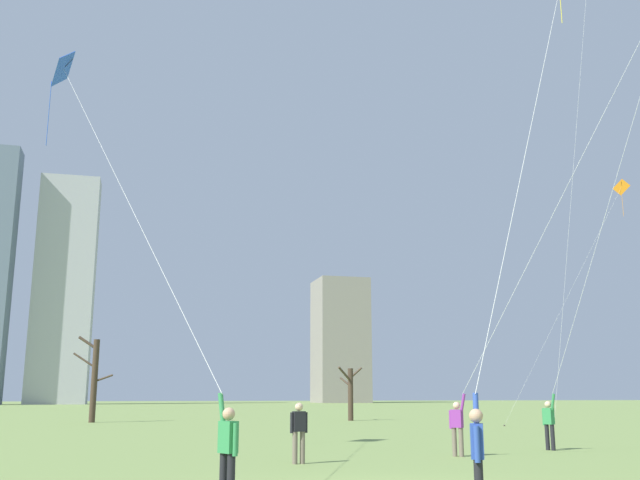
% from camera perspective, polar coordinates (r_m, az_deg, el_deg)
% --- Properties ---
extents(kite_flyer_far_back_yellow, '(6.91, 5.79, 14.91)m').
position_cam_1_polar(kite_flyer_far_back_yellow, '(13.54, 14.52, -4.70)').
color(kite_flyer_far_back_yellow, black).
rests_on(kite_flyer_far_back_yellow, ground).
extents(kite_flyer_midfield_left_blue, '(5.09, 12.12, 13.42)m').
position_cam_1_polar(kite_flyer_midfield_left_blue, '(16.09, -12.85, -3.55)').
color(kite_flyer_midfield_left_blue, black).
rests_on(kite_flyer_midfield_left_blue, ground).
extents(kite_flyer_midfield_center_teal, '(6.61, 4.57, 15.00)m').
position_cam_1_polar(kite_flyer_midfield_center_teal, '(22.89, 14.82, -5.97)').
color(kite_flyer_midfield_center_teal, '#726656').
rests_on(kite_flyer_midfield_center_teal, ground).
extents(kite_flyer_foreground_right_purple, '(4.27, 6.93, 20.35)m').
position_cam_1_polar(kite_flyer_foreground_right_purple, '(25.78, 20.05, -5.36)').
color(kite_flyer_foreground_right_purple, black).
rests_on(kite_flyer_foreground_right_purple, ground).
extents(bystander_far_off_by_trees, '(0.50, 0.26, 1.62)m').
position_cam_1_polar(bystander_far_off_by_trees, '(20.24, -1.70, -14.85)').
color(bystander_far_off_by_trees, '#726656').
rests_on(bystander_far_off_by_trees, ground).
extents(distant_kite_low_near_trees_orange, '(7.65, 3.47, 14.90)m').
position_cam_1_polar(distant_kite_low_near_trees_orange, '(47.64, 22.22, 2.41)').
color(distant_kite_low_near_trees_orange, orange).
rests_on(distant_kite_low_near_trees_orange, ground).
extents(bare_tree_left_of_center, '(1.98, 2.32, 3.82)m').
position_cam_1_polar(bare_tree_left_of_center, '(52.95, 2.42, -11.97)').
color(bare_tree_left_of_center, '#423326').
rests_on(bare_tree_left_of_center, ground).
extents(bare_tree_center, '(2.76, 0.78, 5.78)m').
position_cam_1_polar(bare_tree_center, '(51.84, -17.57, -10.43)').
color(bare_tree_center, '#423326').
rests_on(bare_tree_center, ground).
extents(skyline_tall_tower, '(11.27, 6.36, 44.81)m').
position_cam_1_polar(skyline_tall_tower, '(150.22, -19.72, -3.62)').
color(skyline_tall_tower, '#B2B2B7').
rests_on(skyline_tall_tower, ground).
extents(skyline_wide_slab, '(11.46, 11.93, 28.13)m').
position_cam_1_polar(skyline_wide_slab, '(167.02, 1.62, -8.00)').
color(skyline_wide_slab, gray).
rests_on(skyline_wide_slab, ground).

